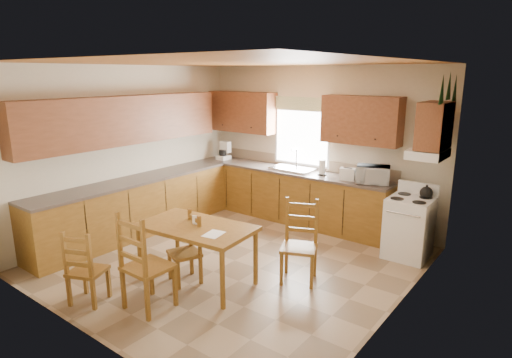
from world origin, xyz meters
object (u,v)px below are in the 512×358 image
Objects in this scene: dining_table at (197,254)px; chair_far_left at (184,249)px; chair_near_left at (87,266)px; stove at (409,228)px; chair_near_right at (148,261)px; chair_far_right at (299,243)px; microwave at (373,175)px.

chair_far_left is (-0.14, -0.08, 0.06)m from dining_table.
stove is at bearing -148.91° from chair_near_left.
chair_near_right is 1.27× the size of chair_far_left.
chair_far_left is (-0.14, 0.67, -0.12)m from chair_near_right.
chair_far_right is at bearing 33.69° from dining_table.
chair_far_right is at bearing 60.91° from chair_far_left.
chair_far_left is 1.44m from chair_far_right.
microwave is at bearing -108.49° from chair_near_right.
chair_near_left is at bearing -126.20° from stove.
chair_near_left is 0.86× the size of chair_far_right.
chair_near_right is 0.69m from chair_far_left.
chair_near_left is (-0.65, -1.10, 0.07)m from dining_table.
microwave reaches higher than chair_far_right.
microwave reaches higher than dining_table.
chair_near_right is at bearing -128.33° from microwave.
microwave is at bearing 61.68° from dining_table.
chair_far_left is at bearing -134.76° from microwave.
microwave is at bearing 156.21° from stove.
chair_far_right is at bearing -122.63° from chair_near_right.
stove is 0.96× the size of chair_near_left.
chair_far_left is 0.86× the size of chair_far_right.
chair_near_left is at bearing -154.15° from chair_far_right.
chair_far_left is at bearing -140.08° from chair_near_left.
dining_table is 1.28m from chair_near_left.
dining_table is (-1.14, -2.68, -0.68)m from microwave.
stove is 3.64m from chair_near_right.
stove is at bearing 46.96° from dining_table.
chair_far_left is (-1.28, -2.76, -0.61)m from microwave.
chair_near_right is (-1.14, -3.43, -0.49)m from microwave.
chair_far_left reaches higher than stove.
stove is 1.79m from chair_far_right.
chair_near_left reaches higher than stove.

